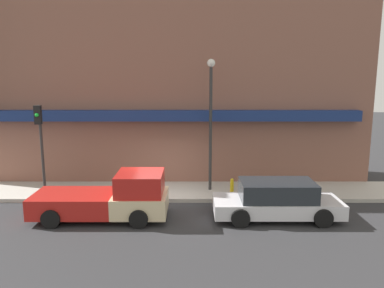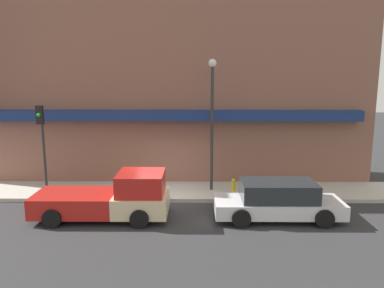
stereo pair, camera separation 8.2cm
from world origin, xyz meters
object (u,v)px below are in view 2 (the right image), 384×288
(fire_hydrant, at_px, (233,186))
(traffic_light, at_px, (42,134))
(parked_car, at_px, (278,201))
(street_lamp, at_px, (212,110))
(pickup_truck, at_px, (111,198))

(fire_hydrant, height_order, traffic_light, traffic_light)
(parked_car, distance_m, street_lamp, 5.01)
(street_lamp, height_order, traffic_light, street_lamp)
(pickup_truck, bearing_deg, fire_hydrant, 26.74)
(street_lamp, xyz_separation_m, traffic_light, (-7.33, -0.88, -0.95))
(traffic_light, bearing_deg, fire_hydrant, 2.86)
(pickup_truck, bearing_deg, traffic_light, 145.28)
(parked_car, relative_size, street_lamp, 0.81)
(pickup_truck, height_order, traffic_light, traffic_light)
(parked_car, bearing_deg, street_lamp, 125.82)
(pickup_truck, bearing_deg, parked_car, -1.50)
(pickup_truck, distance_m, street_lamp, 5.88)
(fire_hydrant, relative_size, street_lamp, 0.11)
(pickup_truck, height_order, street_lamp, street_lamp)
(pickup_truck, xyz_separation_m, fire_hydrant, (4.91, 2.64, -0.29))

